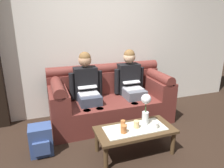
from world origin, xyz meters
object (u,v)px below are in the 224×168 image
flower_vase (146,106)px  cup_far_center (124,129)px  person_left (87,87)px  person_right (131,82)px  cup_near_right (156,125)px  couch (110,100)px  cup_far_left (123,123)px  cup_near_left (136,124)px  backpack_left (41,140)px  coffee_table (135,132)px

flower_vase → cup_far_center: bearing=-162.5°
person_left → person_right: bearing=-0.0°
cup_near_right → cup_far_center: (-0.44, 0.02, 0.01)m
flower_vase → cup_near_right: flower_vase is taller
flower_vase → couch: bearing=100.1°
couch → cup_far_left: 0.94m
cup_far_center → cup_near_right: bearing=-2.6°
flower_vase → cup_near_left: flower_vase is taller
person_left → cup_near_left: (0.41, -1.02, -0.24)m
cup_far_center → cup_near_left: bearing=16.3°
cup_far_center → flower_vase: bearing=17.5°
cup_far_center → backpack_left: cup_far_center is taller
person_right → backpack_left: 1.75m
couch → cup_near_left: 1.02m
cup_far_left → backpack_left: (-1.04, 0.30, -0.22)m
couch → cup_near_right: bearing=-76.8°
flower_vase → backpack_left: (-1.35, 0.34, -0.43)m
cup_near_right → cup_far_center: size_ratio=0.80×
flower_vase → cup_far_center: (-0.36, -0.11, -0.21)m
cup_near_right → person_left: bearing=120.7°
person_left → cup_near_right: (0.65, -1.10, -0.25)m
person_left → couch: bearing=0.4°
cup_far_center → cup_far_left: bearing=71.1°
cup_near_left → cup_far_left: bearing=150.0°
person_right → cup_near_left: size_ratio=12.45×
couch → cup_near_left: couch is taller
cup_near_left → cup_far_center: 0.21m
backpack_left → cup_near_left: bearing=-18.0°
person_right → coffee_table: 1.14m
couch → person_right: bearing=-0.4°
coffee_table → cup_far_left: size_ratio=11.90×
cup_near_left → cup_far_left: 0.18m
cup_near_left → cup_far_left: (-0.15, 0.09, -0.01)m
cup_near_left → cup_far_left: size_ratio=1.13×
coffee_table → cup_near_right: (0.26, -0.08, 0.09)m
couch → coffee_table: (-0.00, -1.02, -0.06)m
couch → backpack_left: (-1.17, -0.63, -0.18)m
person_left → backpack_left: size_ratio=3.04×
coffee_table → backpack_left: 1.24m
flower_vase → cup_near_left: size_ratio=4.36×
person_left → cup_near_right: bearing=-59.3°
coffee_table → cup_near_left: size_ratio=10.51×
flower_vase → cup_far_left: 0.38m
person_right → backpack_left: person_right is taller
person_left → flower_vase: bearing=-59.6°
person_right → cup_far_center: (-0.58, -1.08, -0.24)m
person_left → cup_far_left: (0.26, -0.93, -0.24)m
person_left → cup_near_left: size_ratio=12.45×
person_left → coffee_table: size_ratio=1.18×
person_right → cup_far_left: size_ratio=14.11×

